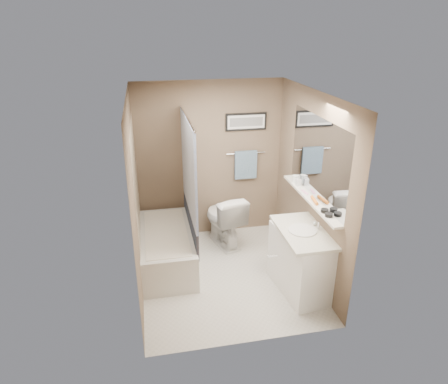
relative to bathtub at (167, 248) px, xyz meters
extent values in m
plane|color=beige|center=(0.75, -0.43, -0.25)|extent=(2.50, 2.50, 0.00)
cube|color=silver|center=(0.75, -0.43, 2.13)|extent=(2.20, 2.50, 0.04)
cube|color=brown|center=(0.75, 0.80, 0.95)|extent=(2.20, 0.04, 2.40)
cube|color=brown|center=(0.75, -1.66, 0.95)|extent=(2.20, 0.04, 2.40)
cube|color=brown|center=(-0.33, -0.43, 0.95)|extent=(0.04, 2.50, 2.40)
cube|color=brown|center=(1.83, -0.43, 0.95)|extent=(0.04, 2.50, 2.40)
cube|color=beige|center=(-0.34, 0.07, 0.75)|extent=(0.02, 1.55, 2.00)
cylinder|color=silver|center=(0.35, 0.07, 1.80)|extent=(0.02, 1.55, 0.02)
cube|color=silver|center=(0.35, 0.07, 1.15)|extent=(0.03, 1.45, 1.28)
cube|color=#242D43|center=(0.35, 0.07, 0.33)|extent=(0.03, 1.45, 0.36)
cube|color=silver|center=(1.84, -0.58, 1.37)|extent=(0.02, 1.60, 1.00)
cube|color=silver|center=(1.79, -0.58, 0.85)|extent=(0.12, 1.60, 0.03)
cylinder|color=silver|center=(1.30, 0.79, 1.05)|extent=(0.60, 0.02, 0.02)
cube|color=#85A9C1|center=(1.30, 0.77, 0.87)|extent=(0.34, 0.05, 0.44)
cube|color=black|center=(1.30, 0.80, 1.53)|extent=(0.62, 0.02, 0.26)
cube|color=white|center=(1.30, 0.79, 1.53)|extent=(0.56, 0.00, 0.20)
cube|color=#595959|center=(1.30, 0.79, 1.53)|extent=(0.50, 0.00, 0.13)
cube|color=silver|center=(1.30, -1.67, 0.75)|extent=(0.80, 0.02, 2.00)
cylinder|color=silver|center=(0.97, -1.62, 0.75)|extent=(0.10, 0.02, 0.02)
cube|color=silver|center=(0.00, 0.00, 0.00)|extent=(0.71, 1.50, 0.50)
cube|color=white|center=(0.00, 0.00, 0.25)|extent=(0.56, 1.36, 0.02)
imported|color=white|center=(0.88, 0.41, 0.16)|extent=(0.64, 0.89, 0.82)
cube|color=white|center=(1.60, -0.91, 0.15)|extent=(0.61, 0.95, 0.80)
cube|color=beige|center=(1.59, -0.91, 0.57)|extent=(0.54, 0.96, 0.04)
cylinder|color=silver|center=(1.58, -0.91, 0.60)|extent=(0.34, 0.34, 0.01)
cylinder|color=silver|center=(1.78, -0.91, 0.64)|extent=(0.02, 0.02, 0.10)
sphere|color=silver|center=(1.78, -0.81, 0.62)|extent=(0.05, 0.05, 0.05)
cylinder|color=black|center=(1.79, -1.12, 0.89)|extent=(0.09, 0.09, 0.04)
cylinder|color=black|center=(1.79, -1.01, 0.89)|extent=(0.09, 0.09, 0.04)
cylinder|color=orange|center=(1.79, -0.72, 0.89)|extent=(0.07, 0.22, 0.04)
cube|color=pink|center=(1.79, -0.41, 0.87)|extent=(0.05, 0.16, 0.01)
cylinder|color=white|center=(1.79, -0.06, 0.92)|extent=(0.08, 0.08, 0.10)
imported|color=#999999|center=(1.79, -0.18, 0.93)|extent=(0.07, 0.07, 0.14)
camera|label=1|loc=(-0.17, -4.84, 2.88)|focal=32.00mm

